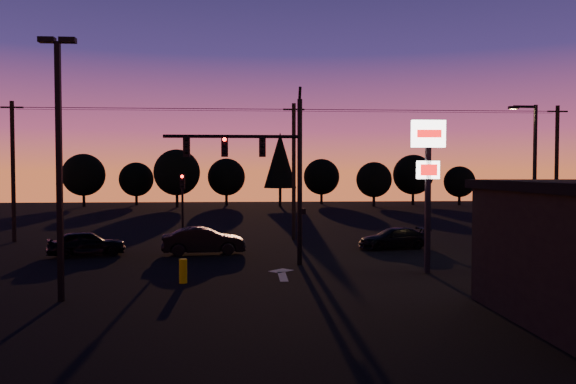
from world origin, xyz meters
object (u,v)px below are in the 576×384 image
(traffic_signal_mast, at_px, (267,163))
(suv_parked, at_px, (566,268))
(parking_lot_light, at_px, (59,150))
(pylon_sign, at_px, (428,163))
(secondary_signal, at_px, (182,199))
(car_right, at_px, (394,238))
(car_mid, at_px, (204,241))
(bollard, at_px, (183,271))
(streetlight, at_px, (533,173))
(car_left, at_px, (87,243))

(traffic_signal_mast, xyz_separation_m, suv_parked, (11.88, -5.34, -4.29))
(parking_lot_light, height_order, pylon_sign, parking_lot_light)
(secondary_signal, bearing_deg, car_right, -10.03)
(pylon_sign, relative_size, car_mid, 1.52)
(traffic_signal_mast, bearing_deg, bollard, -130.71)
(parking_lot_light, xyz_separation_m, car_right, (15.00, 12.27, -4.66))
(secondary_signal, height_order, car_mid, secondary_signal)
(parking_lot_light, bearing_deg, bollard, 36.79)
(streetlight, distance_m, car_right, 8.36)
(secondary_signal, bearing_deg, bollard, -83.19)
(traffic_signal_mast, distance_m, car_mid, 6.57)
(car_right, bearing_deg, suv_parked, 10.14)
(streetlight, xyz_separation_m, car_left, (-23.55, 2.11, -3.74))
(pylon_sign, relative_size, suv_parked, 1.47)
(bollard, height_order, car_right, car_right)
(pylon_sign, xyz_separation_m, car_left, (-16.64, 6.11, -4.23))
(secondary_signal, height_order, car_left, secondary_signal)
(pylon_sign, xyz_separation_m, car_mid, (-10.43, 6.30, -4.18))
(secondary_signal, bearing_deg, streetlight, -17.56)
(suv_parked, bearing_deg, bollard, 148.08)
(car_right, bearing_deg, parking_lot_light, -62.52)
(secondary_signal, relative_size, car_right, 1.04)
(streetlight, relative_size, suv_parked, 1.72)
(pylon_sign, xyz_separation_m, suv_parked, (4.78, -2.84, -4.27))
(pylon_sign, bearing_deg, secondary_signal, 140.23)
(parking_lot_light, height_order, car_left, parking_lot_light)
(car_mid, xyz_separation_m, suv_parked, (15.21, -9.14, -0.09))
(secondary_signal, bearing_deg, car_mid, -66.95)
(bollard, height_order, car_left, car_left)
(secondary_signal, distance_m, suv_parked, 21.24)
(parking_lot_light, relative_size, car_left, 2.28)
(secondary_signal, bearing_deg, pylon_sign, -39.77)
(car_left, bearing_deg, streetlight, -113.96)
(car_left, distance_m, car_right, 17.22)
(traffic_signal_mast, height_order, bollard, traffic_signal_mast)
(traffic_signal_mast, xyz_separation_m, pylon_sign, (7.10, -2.49, -0.02))
(traffic_signal_mast, height_order, car_left, traffic_signal_mast)
(secondary_signal, relative_size, suv_parked, 0.94)
(parking_lot_light, height_order, suv_parked, parking_lot_light)
(pylon_sign, distance_m, streetlight, 8.00)
(traffic_signal_mast, xyz_separation_m, parking_lot_light, (-7.40, -6.99, 0.33))
(streetlight, xyz_separation_m, suv_parked, (-2.13, -6.85, -3.78))
(suv_parked, bearing_deg, parking_lot_light, 157.63)
(parking_lot_light, xyz_separation_m, car_left, (-2.14, 10.61, -4.59))
(secondary_signal, bearing_deg, suv_parked, -37.41)
(car_left, height_order, suv_parked, car_left)
(car_left, relative_size, car_right, 0.96)
(pylon_sign, height_order, car_right, pylon_sign)
(traffic_signal_mast, bearing_deg, parking_lot_light, -136.63)
(car_mid, relative_size, suv_parked, 0.96)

